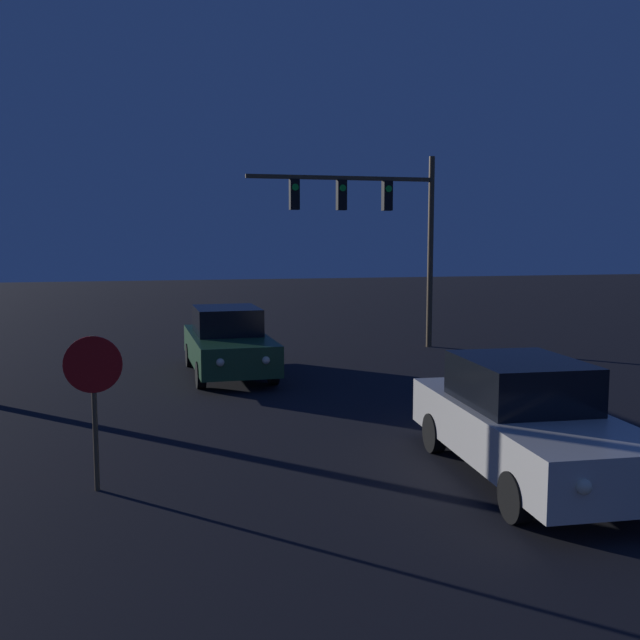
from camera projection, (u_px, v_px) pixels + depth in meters
car_near at (525, 421)px, 10.15m from camera, size 2.10×4.88×1.69m
car_far at (228, 342)px, 17.90m from camera, size 1.98×4.84×1.69m
traffic_signal_mast at (377, 215)px, 21.77m from camera, size 5.89×0.30×5.95m
stop_sign at (94, 383)px, 9.53m from camera, size 0.77×0.07×2.13m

